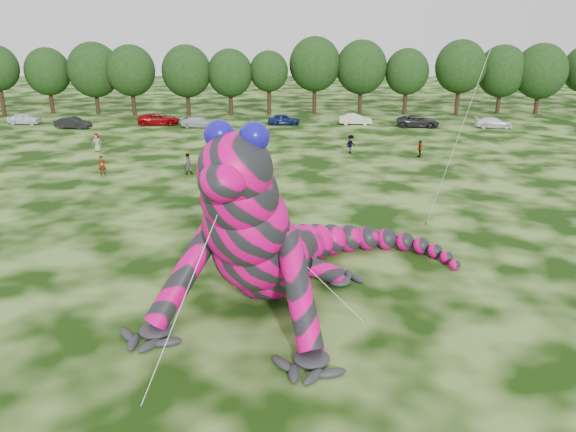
% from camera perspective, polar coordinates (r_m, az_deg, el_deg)
% --- Properties ---
extents(ground, '(240.00, 240.00, 0.00)m').
position_cam_1_polar(ground, '(24.67, -7.91, -10.21)').
color(ground, '#16330A').
rests_on(ground, ground).
extents(inflatable_gecko, '(19.33, 21.07, 8.68)m').
position_cam_1_polar(inflatable_gecko, '(25.32, -1.32, 1.45)').
color(inflatable_gecko, '#DB006F').
rests_on(inflatable_gecko, ground).
extents(tree_4, '(6.22, 5.60, 9.06)m').
position_cam_1_polar(tree_4, '(86.87, -23.13, 12.51)').
color(tree_4, black).
rests_on(tree_4, ground).
extents(tree_5, '(7.16, 6.44, 9.80)m').
position_cam_1_polar(tree_5, '(84.33, -19.04, 13.09)').
color(tree_5, black).
rests_on(tree_5, ground).
extents(tree_6, '(6.52, 5.86, 9.49)m').
position_cam_1_polar(tree_6, '(81.08, -15.59, 13.11)').
color(tree_6, black).
rests_on(tree_6, ground).
extents(tree_7, '(6.68, 6.01, 9.48)m').
position_cam_1_polar(tree_7, '(79.62, -10.23, 13.39)').
color(tree_7, black).
rests_on(tree_7, ground).
extents(tree_8, '(6.14, 5.53, 8.94)m').
position_cam_1_polar(tree_8, '(79.05, -5.89, 13.35)').
color(tree_8, black).
rests_on(tree_8, ground).
extents(tree_9, '(5.27, 4.74, 8.68)m').
position_cam_1_polar(tree_9, '(79.10, -1.94, 13.34)').
color(tree_9, black).
rests_on(tree_9, ground).
extents(tree_10, '(7.09, 6.38, 10.50)m').
position_cam_1_polar(tree_10, '(80.33, 2.74, 14.07)').
color(tree_10, black).
rests_on(tree_10, ground).
extents(tree_11, '(7.01, 6.31, 10.07)m').
position_cam_1_polar(tree_11, '(80.55, 7.43, 13.80)').
color(tree_11, black).
rests_on(tree_11, ground).
extents(tree_12, '(5.99, 5.39, 8.97)m').
position_cam_1_polar(tree_12, '(81.21, 11.93, 13.21)').
color(tree_12, black).
rests_on(tree_12, ground).
extents(tree_13, '(6.83, 6.15, 10.13)m').
position_cam_1_polar(tree_13, '(82.34, 17.02, 13.29)').
color(tree_13, black).
rests_on(tree_13, ground).
extents(tree_14, '(6.82, 6.14, 9.40)m').
position_cam_1_polar(tree_14, '(85.91, 20.83, 12.85)').
color(tree_14, black).
rests_on(tree_14, ground).
extents(tree_15, '(7.17, 6.45, 9.63)m').
position_cam_1_polar(tree_15, '(86.92, 24.22, 12.57)').
color(tree_15, black).
rests_on(tree_15, ground).
extents(car_0, '(4.13, 1.91, 1.37)m').
position_cam_1_polar(car_0, '(79.16, -25.24, 8.93)').
color(car_0, white).
rests_on(car_0, ground).
extents(car_1, '(4.47, 2.25, 1.41)m').
position_cam_1_polar(car_1, '(73.39, -21.00, 8.83)').
color(car_1, black).
rests_on(car_1, ground).
extents(car_2, '(5.49, 3.10, 1.45)m').
position_cam_1_polar(car_2, '(73.15, -12.99, 9.58)').
color(car_2, '#9A060B').
rests_on(car_2, ground).
extents(car_3, '(4.59, 2.36, 1.28)m').
position_cam_1_polar(car_3, '(70.32, -9.04, 9.39)').
color(car_3, silver).
rests_on(car_3, ground).
extents(car_4, '(4.12, 1.88, 1.37)m').
position_cam_1_polar(car_4, '(71.28, -0.45, 9.79)').
color(car_4, '#101A50').
rests_on(car_4, ground).
extents(car_5, '(4.17, 1.70, 1.35)m').
position_cam_1_polar(car_5, '(72.15, 6.88, 9.76)').
color(car_5, silver).
rests_on(car_5, ground).
extents(car_6, '(5.47, 3.15, 1.43)m').
position_cam_1_polar(car_6, '(71.52, 13.05, 9.37)').
color(car_6, '#232425').
rests_on(car_6, ground).
extents(car_7, '(4.62, 2.34, 1.28)m').
position_cam_1_polar(car_7, '(73.49, 20.17, 8.89)').
color(car_7, white).
rests_on(car_7, ground).
extents(spectator_1, '(0.97, 0.81, 1.77)m').
position_cam_1_polar(spectator_1, '(47.89, -10.18, 5.25)').
color(spectator_1, gray).
rests_on(spectator_1, ground).
extents(spectator_4, '(0.94, 0.64, 1.84)m').
position_cam_1_polar(spectator_4, '(58.86, -18.85, 7.09)').
color(spectator_4, gray).
rests_on(spectator_4, ground).
extents(spectator_5, '(1.54, 0.74, 1.60)m').
position_cam_1_polar(spectator_5, '(40.58, -2.40, 2.94)').
color(spectator_5, gray).
rests_on(spectator_5, ground).
extents(spectator_3, '(0.46, 0.96, 1.60)m').
position_cam_1_polar(spectator_3, '(54.91, 13.24, 6.67)').
color(spectator_3, gray).
rests_on(spectator_3, ground).
extents(spectator_0, '(0.70, 0.57, 1.67)m').
position_cam_1_polar(spectator_0, '(49.13, -18.36, 4.86)').
color(spectator_0, gray).
rests_on(spectator_0, ground).
extents(spectator_2, '(1.29, 1.30, 1.80)m').
position_cam_1_polar(spectator_2, '(55.35, 6.39, 7.26)').
color(spectator_2, gray).
rests_on(spectator_2, ground).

